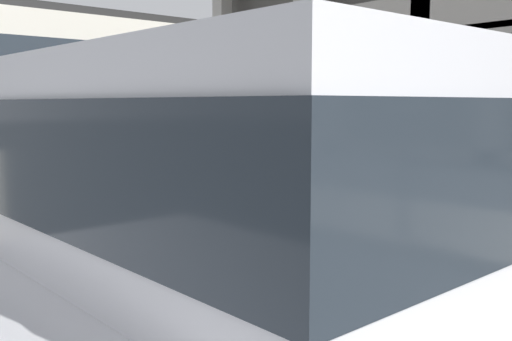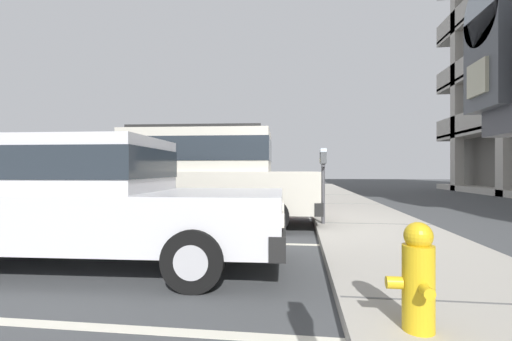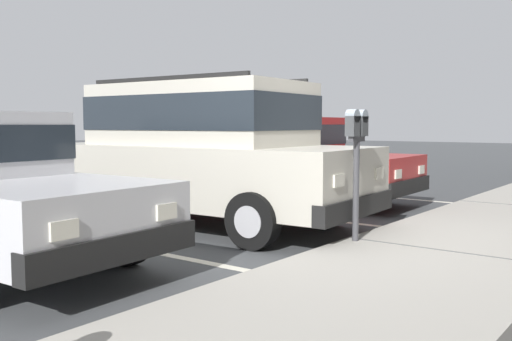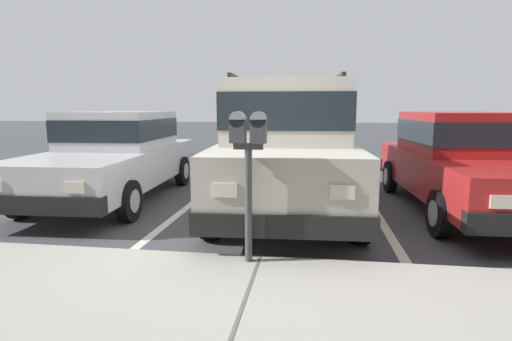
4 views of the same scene
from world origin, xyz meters
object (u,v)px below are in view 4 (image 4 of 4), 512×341
object	(u,v)px
silver_suv	(287,142)
red_sedan	(464,159)
parking_meter_near	(248,151)
dark_hatchback	(117,152)

from	to	relation	value
silver_suv	red_sedan	xyz separation A→B (m)	(-2.77, -0.44, -0.27)
red_sedan	parking_meter_near	bearing A→B (deg)	42.44
red_sedan	dark_hatchback	xyz separation A→B (m)	(5.84, -0.04, 0.00)
parking_meter_near	silver_suv	bearing A→B (deg)	-94.62
silver_suv	dark_hatchback	distance (m)	3.12
silver_suv	parking_meter_near	xyz separation A→B (m)	(0.20, 2.49, 0.12)
silver_suv	red_sedan	bearing A→B (deg)	-173.85
dark_hatchback	parking_meter_near	world-z (taller)	parking_meter_near
red_sedan	dark_hatchback	distance (m)	5.84
dark_hatchback	parking_meter_near	distance (m)	4.15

